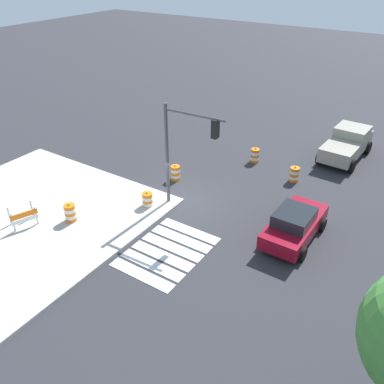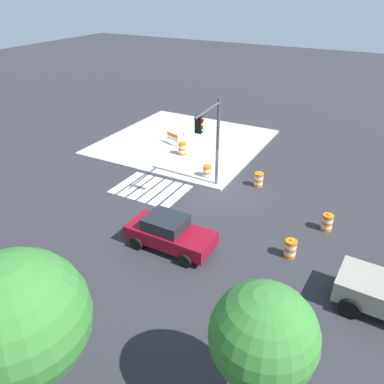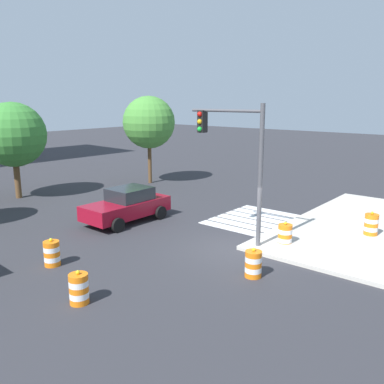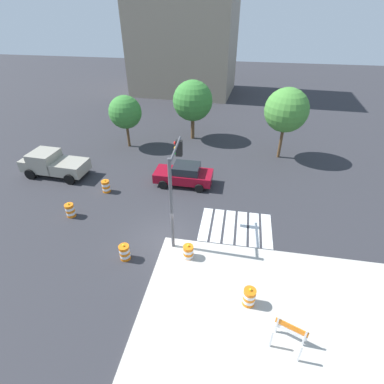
{
  "view_description": "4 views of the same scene",
  "coord_description": "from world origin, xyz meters",
  "px_view_note": "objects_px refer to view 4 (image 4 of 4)",
  "views": [
    {
      "loc": [
        15.67,
        10.81,
        11.97
      ],
      "look_at": [
        0.8,
        1.05,
        1.34
      ],
      "focal_mm": 38.2,
      "sensor_mm": 36.0,
      "label": 1
    },
    {
      "loc": [
        -8.24,
        19.0,
        11.47
      ],
      "look_at": [
        0.78,
        2.3,
        0.9
      ],
      "focal_mm": 35.7,
      "sensor_mm": 36.0,
      "label": 2
    },
    {
      "loc": [
        -13.0,
        -8.42,
        5.8
      ],
      "look_at": [
        1.09,
        3.17,
        1.68
      ],
      "focal_mm": 38.73,
      "sensor_mm": 36.0,
      "label": 3
    },
    {
      "loc": [
        3.67,
        -12.09,
        11.7
      ],
      "look_at": [
        1.06,
        2.93,
        1.53
      ],
      "focal_mm": 27.02,
      "sensor_mm": 36.0,
      "label": 4
    }
  ],
  "objects_px": {
    "traffic_barrel_crosswalk_end": "(188,253)",
    "traffic_light_pole": "(174,178)",
    "pickup_truck": "(52,164)",
    "traffic_barrel_median_far": "(106,186)",
    "traffic_barrel_on_sidewalk": "(249,297)",
    "street_tree_streetside_far": "(193,101)",
    "sports_car": "(184,174)",
    "traffic_barrel_near_corner": "(70,210)",
    "traffic_barrel_median_near": "(125,252)",
    "street_tree_streetside_mid": "(286,110)",
    "construction_barricade": "(290,333)",
    "street_tree_streetside_near": "(125,112)"
  },
  "relations": [
    {
      "from": "sports_car",
      "to": "street_tree_streetside_mid",
      "type": "height_order",
      "value": "street_tree_streetside_mid"
    },
    {
      "from": "traffic_barrel_near_corner",
      "to": "traffic_barrel_on_sidewalk",
      "type": "height_order",
      "value": "traffic_barrel_on_sidewalk"
    },
    {
      "from": "pickup_truck",
      "to": "traffic_barrel_near_corner",
      "type": "xyz_separation_m",
      "value": [
        4.05,
        -4.74,
        -0.52
      ]
    },
    {
      "from": "traffic_barrel_median_far",
      "to": "traffic_barrel_on_sidewalk",
      "type": "relative_size",
      "value": 1.0
    },
    {
      "from": "sports_car",
      "to": "traffic_barrel_median_near",
      "type": "height_order",
      "value": "sports_car"
    },
    {
      "from": "sports_car",
      "to": "traffic_barrel_median_far",
      "type": "distance_m",
      "value": 5.77
    },
    {
      "from": "traffic_light_pole",
      "to": "street_tree_streetside_far",
      "type": "height_order",
      "value": "traffic_light_pole"
    },
    {
      "from": "traffic_barrel_on_sidewalk",
      "to": "traffic_light_pole",
      "type": "distance_m",
      "value": 6.81
    },
    {
      "from": "traffic_barrel_crosswalk_end",
      "to": "traffic_barrel_median_near",
      "type": "bearing_deg",
      "value": -170.47
    },
    {
      "from": "sports_car",
      "to": "traffic_barrel_median_near",
      "type": "bearing_deg",
      "value": -101.71
    },
    {
      "from": "traffic_barrel_median_near",
      "to": "street_tree_streetside_far",
      "type": "distance_m",
      "value": 17.11
    },
    {
      "from": "sports_car",
      "to": "traffic_barrel_near_corner",
      "type": "xyz_separation_m",
      "value": [
        -6.46,
        -5.13,
        -0.36
      ]
    },
    {
      "from": "street_tree_streetside_near",
      "to": "construction_barricade",
      "type": "bearing_deg",
      "value": -52.88
    },
    {
      "from": "traffic_barrel_median_near",
      "to": "street_tree_streetside_mid",
      "type": "xyz_separation_m",
      "value": [
        9.05,
        13.91,
        3.76
      ]
    },
    {
      "from": "traffic_barrel_median_near",
      "to": "pickup_truck",
      "type": "bearing_deg",
      "value": 139.06
    },
    {
      "from": "traffic_barrel_crosswalk_end",
      "to": "street_tree_streetside_far",
      "type": "relative_size",
      "value": 0.18
    },
    {
      "from": "traffic_barrel_crosswalk_end",
      "to": "construction_barricade",
      "type": "relative_size",
      "value": 0.71
    },
    {
      "from": "traffic_barrel_median_far",
      "to": "street_tree_streetside_far",
      "type": "relative_size",
      "value": 0.18
    },
    {
      "from": "traffic_barrel_on_sidewalk",
      "to": "street_tree_streetside_mid",
      "type": "xyz_separation_m",
      "value": [
        2.47,
        15.71,
        3.61
      ]
    },
    {
      "from": "pickup_truck",
      "to": "street_tree_streetside_mid",
      "type": "xyz_separation_m",
      "value": [
        17.88,
        6.25,
        3.24
      ]
    },
    {
      "from": "pickup_truck",
      "to": "traffic_barrel_on_sidewalk",
      "type": "relative_size",
      "value": 5.15
    },
    {
      "from": "construction_barricade",
      "to": "traffic_barrel_on_sidewalk",
      "type": "bearing_deg",
      "value": 136.23
    },
    {
      "from": "traffic_barrel_near_corner",
      "to": "traffic_barrel_on_sidewalk",
      "type": "relative_size",
      "value": 1.0
    },
    {
      "from": "traffic_light_pole",
      "to": "traffic_barrel_near_corner",
      "type": "bearing_deg",
      "value": 175.42
    },
    {
      "from": "pickup_truck",
      "to": "traffic_barrel_on_sidewalk",
      "type": "height_order",
      "value": "pickup_truck"
    },
    {
      "from": "traffic_barrel_crosswalk_end",
      "to": "traffic_light_pole",
      "type": "distance_m",
      "value": 4.03
    },
    {
      "from": "traffic_barrel_crosswalk_end",
      "to": "street_tree_streetside_near",
      "type": "xyz_separation_m",
      "value": [
        -8.2,
        13.29,
        2.84
      ]
    },
    {
      "from": "traffic_barrel_median_far",
      "to": "traffic_barrel_median_near",
      "type": "bearing_deg",
      "value": -58.3
    },
    {
      "from": "traffic_barrel_near_corner",
      "to": "construction_barricade",
      "type": "xyz_separation_m",
      "value": [
        12.95,
        -6.24,
        0.27
      ]
    },
    {
      "from": "street_tree_streetside_mid",
      "to": "street_tree_streetside_far",
      "type": "relative_size",
      "value": 1.06
    },
    {
      "from": "traffic_barrel_near_corner",
      "to": "street_tree_streetside_mid",
      "type": "distance_m",
      "value": 18.07
    },
    {
      "from": "traffic_barrel_crosswalk_end",
      "to": "traffic_barrel_median_far",
      "type": "bearing_deg",
      "value": 142.38
    },
    {
      "from": "sports_car",
      "to": "traffic_barrel_crosswalk_end",
      "type": "height_order",
      "value": "sports_car"
    },
    {
      "from": "pickup_truck",
      "to": "traffic_barrel_median_far",
      "type": "relative_size",
      "value": 5.15
    },
    {
      "from": "street_tree_streetside_mid",
      "to": "street_tree_streetside_near",
      "type": "bearing_deg",
      "value": -179.77
    },
    {
      "from": "sports_car",
      "to": "construction_barricade",
      "type": "xyz_separation_m",
      "value": [
        6.49,
        -11.37,
        -0.09
      ]
    },
    {
      "from": "traffic_barrel_median_far",
      "to": "construction_barricade",
      "type": "height_order",
      "value": "construction_barricade"
    },
    {
      "from": "street_tree_streetside_mid",
      "to": "traffic_barrel_near_corner",
      "type": "bearing_deg",
      "value": -141.55
    },
    {
      "from": "sports_car",
      "to": "traffic_light_pole",
      "type": "height_order",
      "value": "traffic_light_pole"
    },
    {
      "from": "construction_barricade",
      "to": "street_tree_streetside_near",
      "type": "distance_m",
      "value": 21.69
    },
    {
      "from": "traffic_barrel_near_corner",
      "to": "traffic_barrel_median_near",
      "type": "bearing_deg",
      "value": -31.43
    },
    {
      "from": "traffic_light_pole",
      "to": "street_tree_streetside_near",
      "type": "xyz_separation_m",
      "value": [
        -7.15,
        11.5,
        -0.62
      ]
    },
    {
      "from": "traffic_barrel_near_corner",
      "to": "street_tree_streetside_mid",
      "type": "relative_size",
      "value": 0.17
    },
    {
      "from": "construction_barricade",
      "to": "street_tree_streetside_mid",
      "type": "distance_m",
      "value": 17.6
    },
    {
      "from": "traffic_barrel_near_corner",
      "to": "traffic_barrel_crosswalk_end",
      "type": "relative_size",
      "value": 1.0
    },
    {
      "from": "traffic_barrel_median_near",
      "to": "street_tree_streetside_far",
      "type": "xyz_separation_m",
      "value": [
        0.82,
        16.77,
        3.3
      ]
    },
    {
      "from": "traffic_barrel_median_far",
      "to": "street_tree_streetside_far",
      "type": "height_order",
      "value": "street_tree_streetside_far"
    },
    {
      "from": "traffic_barrel_median_far",
      "to": "traffic_light_pole",
      "type": "height_order",
      "value": "traffic_light_pole"
    },
    {
      "from": "street_tree_streetside_far",
      "to": "street_tree_streetside_near",
      "type": "bearing_deg",
      "value": -152.78
    },
    {
      "from": "sports_car",
      "to": "street_tree_streetside_mid",
      "type": "bearing_deg",
      "value": 38.46
    }
  ]
}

